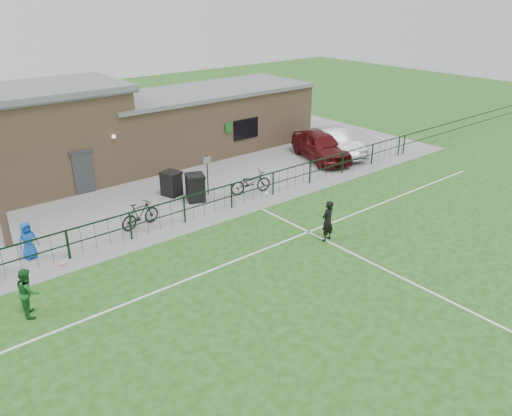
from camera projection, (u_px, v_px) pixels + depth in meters
ground at (350, 290)px, 16.69m from camera, size 90.00×90.00×0.00m
paving_strip at (155, 180)px, 26.28m from camera, size 34.00×13.00×0.02m
pitch_line_touch at (216, 215)px, 22.23m from camera, size 28.00×0.10×0.01m
pitch_line_mid at (272, 246)px, 19.53m from camera, size 28.00×0.10×0.01m
pitch_line_perp at (387, 271)px, 17.84m from camera, size 0.10×16.00×0.01m
perimeter_fence at (213, 201)px, 22.13m from camera, size 28.00×0.10×1.20m
wheelie_bin_left at (195, 188)px, 23.52m from camera, size 1.07×1.13×1.20m
wheelie_bin_right at (171, 184)px, 24.14m from camera, size 0.95×1.02×1.11m
sign_post at (208, 175)px, 24.06m from camera, size 0.08×0.08×2.00m
car_maroon at (321, 146)px, 29.12m from camera, size 3.34×5.20×1.65m
car_silver at (335, 142)px, 30.00m from camera, size 2.82×4.98×1.55m
bicycle_d at (140, 215)px, 20.88m from camera, size 1.91×0.81×1.11m
bicycle_e at (251, 183)px, 24.38m from camera, size 2.20×1.21×1.10m
spectator_child at (28, 241)px, 18.36m from camera, size 0.77×0.55×1.45m
goalkeeper_kick at (326, 220)px, 19.71m from camera, size 1.54×2.80×1.70m
outfield_player at (28, 292)px, 15.18m from camera, size 0.76×0.89×1.58m
ball_ground at (62, 263)px, 18.13m from camera, size 0.19×0.19×0.19m
clubhouse at (110, 130)px, 27.01m from camera, size 24.25×5.40×4.96m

